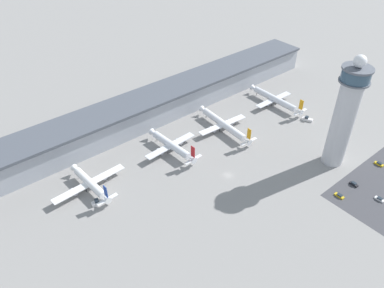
{
  "coord_description": "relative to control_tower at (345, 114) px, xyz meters",
  "views": [
    {
      "loc": [
        -107.92,
        -100.9,
        129.73
      ],
      "look_at": [
        -7.55,
        20.56,
        12.16
      ],
      "focal_mm": 35.0,
      "sensor_mm": 36.0,
      "label": 1
    }
  ],
  "objects": [
    {
      "name": "ground_plane",
      "position": [
        -51.79,
        27.46,
        -30.23
      ],
      "size": [
        1000.0,
        1000.0,
        0.0
      ],
      "primitive_type": "plane",
      "color": "gray"
    },
    {
      "name": "airplane_gate_charlie",
      "position": [
        -24.98,
        59.32,
        -26.24
      ],
      "size": [
        33.98,
        45.87,
        12.76
      ],
      "color": "white",
      "rests_on": "ground"
    },
    {
      "name": "car_red_hatchback",
      "position": [
        -8.05,
        -18.27,
        -29.61
      ],
      "size": [
        1.9,
        4.44,
        1.59
      ],
      "color": "black",
      "rests_on": "ground"
    },
    {
      "name": "airplane_gate_bravo",
      "position": [
        -62.32,
        62.35,
        -25.86
      ],
      "size": [
        33.37,
        37.4,
        13.04
      ],
      "color": "silver",
      "rests_on": "ground"
    },
    {
      "name": "service_truck_catering",
      "position": [
        -113.97,
        52.19,
        -29.16
      ],
      "size": [
        6.68,
        3.56,
        3.09
      ],
      "color": "black",
      "rests_on": "ground"
    },
    {
      "name": "service_truck_fuel",
      "position": [
        23.21,
        33.35,
        -29.25
      ],
      "size": [
        4.8,
        7.02,
        2.83
      ],
      "color": "black",
      "rests_on": "ground"
    },
    {
      "name": "car_yellow_taxi",
      "position": [
        16.92,
        -18.2,
        -29.61
      ],
      "size": [
        1.95,
        4.82,
        1.6
      ],
      "color": "black",
      "rests_on": "ground"
    },
    {
      "name": "terminal_building",
      "position": [
        -51.79,
        97.46,
        -21.52
      ],
      "size": [
        260.84,
        25.0,
        17.23
      ],
      "color": "#A3A8B2",
      "rests_on": "ground"
    },
    {
      "name": "airplane_gate_alpha",
      "position": [
        -111.86,
        63.36,
        -26.09
      ],
      "size": [
        39.29,
        33.22,
        12.47
      ],
      "color": "white",
      "rests_on": "ground"
    },
    {
      "name": "airplane_gate_delta",
      "position": [
        22.28,
        59.41,
        -26.13
      ],
      "size": [
        30.55,
        43.58,
        12.87
      ],
      "color": "silver",
      "rests_on": "ground"
    },
    {
      "name": "control_tower",
      "position": [
        0.0,
        0.0,
        0.0
      ],
      "size": [
        14.65,
        14.65,
        61.51
      ],
      "color": "#BCBCC1",
      "rests_on": "ground"
    },
    {
      "name": "car_white_wagon",
      "position": [
        -20.85,
        -18.32,
        -29.7
      ],
      "size": [
        1.91,
        4.73,
        1.37
      ],
      "color": "black",
      "rests_on": "ground"
    },
    {
      "name": "car_grey_coupe",
      "position": [
        -7.91,
        -31.96,
        -29.71
      ],
      "size": [
        1.99,
        4.49,
        1.36
      ],
      "color": "black",
      "rests_on": "ground"
    }
  ]
}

